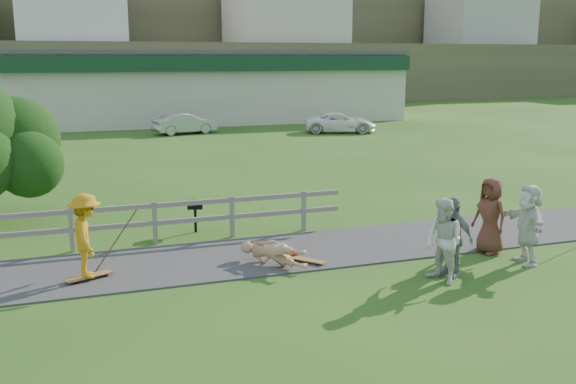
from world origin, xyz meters
The scene contains 18 objects.
ground centered at (0.00, 0.00, 0.00)m, with size 260.00×260.00×0.00m, color #275518.
path centered at (0.00, 1.50, 0.02)m, with size 34.00×3.00×0.04m, color #3A3A3C.
fence centered at (-4.62, 3.30, 0.72)m, with size 15.05×0.10×1.10m.
strip_mall centered at (4.00, 34.94, 2.58)m, with size 32.50×10.75×5.10m.
skater_rider centered at (-3.71, 1.00, 0.90)m, with size 1.16×0.67×1.79m, color #C68212.
skater_fallen centered at (0.27, 0.65, 0.31)m, with size 1.71×0.41×0.62m, color tan.
spectator_a centered at (3.31, -1.51, 0.90)m, with size 0.87×0.68×1.80m, color silver.
spectator_b centered at (3.70, -1.20, 0.87)m, with size 1.02×0.43×1.74m, color gray.
spectator_c centered at (5.51, -0.07, 0.92)m, with size 0.90×0.59×1.85m, color brown.
spectator_d centered at (5.81, -1.04, 0.92)m, with size 1.71×0.55×1.85m, color silver.
car_silver centered at (2.94, 26.70, 0.64)m, with size 1.35×3.86×1.27m, color #B1B2B9.
car_white centered at (12.22, 24.15, 0.62)m, with size 2.05×4.45×1.24m, color white.
bbq centered at (-0.82, 4.10, 0.43)m, with size 0.40×0.30×0.87m, color black, non-canonical shape.
longboard_rider centered at (-3.71, 1.00, 0.06)m, with size 1.00×0.25×0.11m, color brown, non-canonical shape.
longboard_fallen centered at (1.07, 0.55, 0.05)m, with size 0.87×0.21×0.10m, color brown, non-canonical shape.
helmet centered at (0.87, 1.00, 0.12)m, with size 0.24×0.24×0.24m, color #A10A06.
pole_rider centered at (-3.11, 1.40, 0.85)m, with size 0.03×0.03×1.69m, color #533321.
pole_spec_left centered at (5.44, -0.22, 0.87)m, with size 0.03×0.03×1.73m, color #533321.
Camera 1 is at (-3.94, -12.55, 4.65)m, focal length 40.00 mm.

